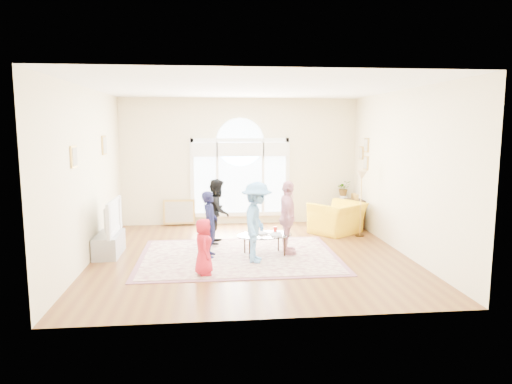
{
  "coord_description": "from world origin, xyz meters",
  "views": [
    {
      "loc": [
        -0.78,
        -8.6,
        2.48
      ],
      "look_at": [
        0.13,
        0.3,
        1.2
      ],
      "focal_mm": 32.0,
      "sensor_mm": 36.0,
      "label": 1
    }
  ],
  "objects": [
    {
      "name": "child_black",
      "position": [
        -0.62,
        0.97,
        0.71
      ],
      "size": [
        0.64,
        0.76,
        1.38
      ],
      "primitive_type": "imported",
      "rotation": [
        0.0,
        0.0,
        1.37
      ],
      "color": "black",
      "rests_on": "area_rug"
    },
    {
      "name": "child_pink",
      "position": [
        0.72,
        -0.01,
        0.74
      ],
      "size": [
        0.42,
        0.87,
        1.43
      ],
      "primitive_type": "imported",
      "rotation": [
        0.0,
        0.0,
        1.48
      ],
      "color": "pink",
      "rests_on": "area_rug"
    },
    {
      "name": "potted_plant",
      "position": [
        2.7,
        2.89,
        0.9
      ],
      "size": [
        0.36,
        0.31,
        0.39
      ],
      "primitive_type": "imported",
      "rotation": [
        0.0,
        0.0,
        -0.01
      ],
      "color": "#33722D",
      "rests_on": "plant_pedestal"
    },
    {
      "name": "child_red",
      "position": [
        -0.9,
        -1.13,
        0.5
      ],
      "size": [
        0.33,
        0.48,
        0.95
      ],
      "primitive_type": "imported",
      "rotation": [
        0.0,
        0.0,
        1.63
      ],
      "color": "red",
      "rests_on": "area_rug"
    },
    {
      "name": "tv_console",
      "position": [
        -2.75,
        0.3,
        0.21
      ],
      "size": [
        0.45,
        1.0,
        0.42
      ],
      "primitive_type": "cube",
      "color": "#92949A",
      "rests_on": "ground"
    },
    {
      "name": "coffee_table",
      "position": [
        0.26,
        -0.05,
        0.4
      ],
      "size": [
        1.19,
        0.86,
        0.54
      ],
      "rotation": [
        0.0,
        0.0,
        0.16
      ],
      "color": "silver",
      "rests_on": "ground"
    },
    {
      "name": "armchair",
      "position": [
        2.19,
        1.66,
        0.36
      ],
      "size": [
        1.49,
        1.46,
        0.73
      ],
      "primitive_type": "imported",
      "rotation": [
        0.0,
        0.0,
        3.79
      ],
      "color": "yellow",
      "rests_on": "ground"
    },
    {
      "name": "child_blue",
      "position": [
        0.07,
        -0.49,
        0.76
      ],
      "size": [
        0.77,
        1.06,
        1.48
      ],
      "primitive_type": "imported",
      "rotation": [
        0.0,
        0.0,
        1.33
      ],
      "color": "#63A3E6",
      "rests_on": "area_rug"
    },
    {
      "name": "television",
      "position": [
        -2.74,
        0.3,
        0.76
      ],
      "size": [
        0.18,
        1.17,
        0.67
      ],
      "color": "black",
      "rests_on": "tv_console"
    },
    {
      "name": "room_shell",
      "position": [
        0.01,
        2.83,
        1.57
      ],
      "size": [
        6.0,
        6.0,
        6.0
      ],
      "color": "beige",
      "rests_on": "ground"
    },
    {
      "name": "child_navy",
      "position": [
        -0.79,
        -0.06,
        0.65
      ],
      "size": [
        0.34,
        0.49,
        1.26
      ],
      "primitive_type": "imported",
      "rotation": [
        0.0,
        0.0,
        1.48
      ],
      "color": "#16173C",
      "rests_on": "area_rug"
    },
    {
      "name": "floor_lamp",
      "position": [
        2.63,
        1.32,
        1.28
      ],
      "size": [
        0.26,
        0.26,
        1.51
      ],
      "color": "black",
      "rests_on": "ground"
    },
    {
      "name": "rug_border",
      "position": [
        -0.24,
        -0.08,
        0.01
      ],
      "size": [
        3.8,
        2.8,
        0.01
      ],
      "primitive_type": "cube",
      "color": "#83515F",
      "rests_on": "ground"
    },
    {
      "name": "plant_pedestal",
      "position": [
        2.7,
        2.89,
        0.35
      ],
      "size": [
        0.2,
        0.2,
        0.7
      ],
      "primitive_type": "cylinder",
      "color": "white",
      "rests_on": "ground"
    },
    {
      "name": "area_rug",
      "position": [
        -0.24,
        -0.08,
        0.01
      ],
      "size": [
        3.6,
        2.6,
        0.02
      ],
      "primitive_type": "cube",
      "color": "beige",
      "rests_on": "ground"
    },
    {
      "name": "ground",
      "position": [
        0.0,
        0.0,
        0.0
      ],
      "size": [
        6.0,
        6.0,
        0.0
      ],
      "primitive_type": "plane",
      "color": "#5B331A",
      "rests_on": "ground"
    },
    {
      "name": "leaning_picture",
      "position": [
        -1.56,
        2.9,
        0.0
      ],
      "size": [
        0.8,
        0.14,
        0.62
      ],
      "primitive_type": "cube",
      "rotation": [
        -0.14,
        0.0,
        0.0
      ],
      "color": "tan",
      "rests_on": "ground"
    },
    {
      "name": "side_cabinet",
      "position": [
        2.78,
        2.21,
        0.35
      ],
      "size": [
        0.4,
        0.5,
        0.7
      ],
      "primitive_type": "cube",
      "color": "black",
      "rests_on": "ground"
    }
  ]
}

